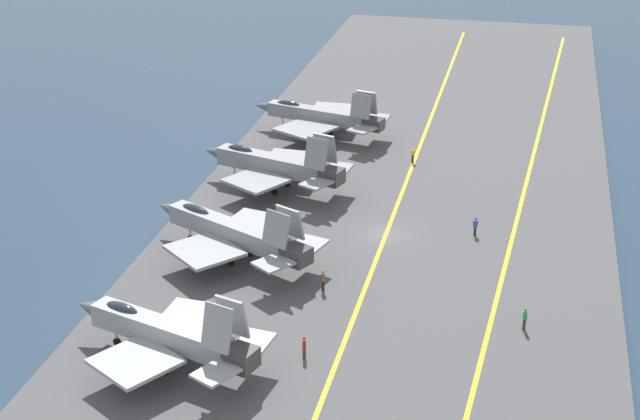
# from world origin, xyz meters

# --- Properties ---
(ground_plane) EXTENTS (2000.00, 2000.00, 0.00)m
(ground_plane) POSITION_xyz_m (0.00, 0.00, 0.00)
(ground_plane) COLOR #23384C
(carrier_deck) EXTENTS (173.11, 40.22, 0.40)m
(carrier_deck) POSITION_xyz_m (0.00, 0.00, 0.20)
(carrier_deck) COLOR #4C4C4F
(carrier_deck) RESTS_ON ground
(deck_stripe_foul_line) EXTENTS (155.55, 9.56, 0.01)m
(deck_stripe_foul_line) POSITION_xyz_m (0.00, -11.06, 0.40)
(deck_stripe_foul_line) COLOR yellow
(deck_stripe_foul_line) RESTS_ON carrier_deck
(deck_stripe_centerline) EXTENTS (155.80, 0.36, 0.01)m
(deck_stripe_centerline) POSITION_xyz_m (0.00, 0.00, 0.40)
(deck_stripe_centerline) COLOR yellow
(deck_stripe_centerline) RESTS_ON carrier_deck
(parked_jet_nearest) EXTENTS (12.10, 15.59, 6.42)m
(parked_jet_nearest) POSITION_xyz_m (-24.45, 11.56, 2.88)
(parked_jet_nearest) COLOR #93999E
(parked_jet_nearest) RESTS_ON carrier_deck
(parked_jet_second) EXTENTS (12.69, 16.99, 6.12)m
(parked_jet_second) POSITION_xyz_m (-7.66, 12.04, 2.89)
(parked_jet_second) COLOR gray
(parked_jet_second) RESTS_ON carrier_deck
(parked_jet_third) EXTENTS (12.18, 15.96, 6.55)m
(parked_jet_third) POSITION_xyz_m (7.88, 12.61, 3.07)
(parked_jet_third) COLOR gray
(parked_jet_third) RESTS_ON carrier_deck
(parked_jet_fourth) EXTENTS (13.20, 16.32, 5.99)m
(parked_jet_fourth) POSITION_xyz_m (24.18, 11.56, 2.90)
(parked_jet_fourth) COLOR gray
(parked_jet_fourth) RESTS_ON carrier_deck
(crew_brown_vest) EXTENTS (0.46, 0.43, 1.84)m
(crew_brown_vest) POSITION_xyz_m (-11.70, 3.22, 1.41)
(crew_brown_vest) COLOR #232328
(crew_brown_vest) RESTS_ON carrier_deck
(crew_red_vest) EXTENTS (0.43, 0.35, 1.71)m
(crew_red_vest) POSITION_xyz_m (-21.63, 2.36, 1.34)
(crew_red_vest) COLOR #383328
(crew_red_vest) RESTS_ON carrier_deck
(crew_yellow_vest) EXTENTS (0.32, 0.42, 1.74)m
(crew_yellow_vest) POSITION_xyz_m (18.31, 0.12, 1.36)
(crew_yellow_vest) COLOR #232328
(crew_yellow_vest) RESTS_ON carrier_deck
(crew_blue_vest) EXTENTS (0.46, 0.43, 1.75)m
(crew_blue_vest) POSITION_xyz_m (1.49, -7.83, 1.36)
(crew_blue_vest) COLOR #232328
(crew_blue_vest) RESTS_ON carrier_deck
(crew_green_vest) EXTENTS (0.43, 0.33, 1.81)m
(crew_green_vest) POSITION_xyz_m (-14.26, -12.72, 1.40)
(crew_green_vest) COLOR #383328
(crew_green_vest) RESTS_ON carrier_deck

